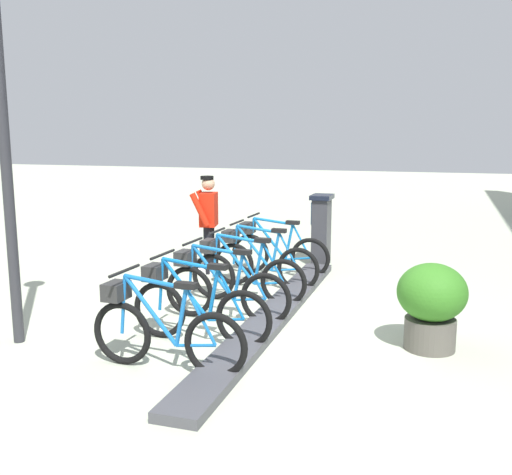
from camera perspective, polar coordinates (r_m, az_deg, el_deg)
name	(u,v)px	position (r m, az deg, el deg)	size (l,w,h in m)	color
ground_plane	(272,320)	(7.60, 1.61, -8.01)	(60.00, 60.00, 0.00)	#B5BEA3
dock_rail_base	(272,316)	(7.59, 1.62, -7.65)	(0.44, 5.87, 0.10)	#47474C
payment_kiosk	(321,229)	(10.61, 6.36, 0.86)	(0.36, 0.52, 1.28)	#38383D
bike_docked_0	(276,250)	(9.83, 1.92, -1.22)	(1.72, 0.54, 1.02)	black
bike_docked_1	(261,260)	(9.04, 0.45, -2.23)	(1.72, 0.54, 1.02)	black
bike_docked_2	(243,273)	(8.26, -1.29, -3.43)	(1.72, 0.54, 1.02)	black
bike_docked_3	(221,287)	(7.49, -3.41, -4.88)	(1.72, 0.54, 1.02)	black
bike_docked_4	(194,306)	(6.74, -6.01, -6.64)	(1.72, 0.54, 1.02)	black
bike_docked_5	(161,329)	(6.02, -9.28, -8.81)	(1.72, 0.54, 1.02)	black
worker_near_rack	(208,221)	(9.90, -4.68, 1.64)	(0.50, 0.68, 1.66)	white
lamp_post	(1,98)	(6.99, -23.56, 12.34)	(0.32, 0.32, 4.22)	#2D2D33
planter_bush	(432,302)	(6.74, 16.71, -6.01)	(0.76, 0.76, 0.97)	#59544C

